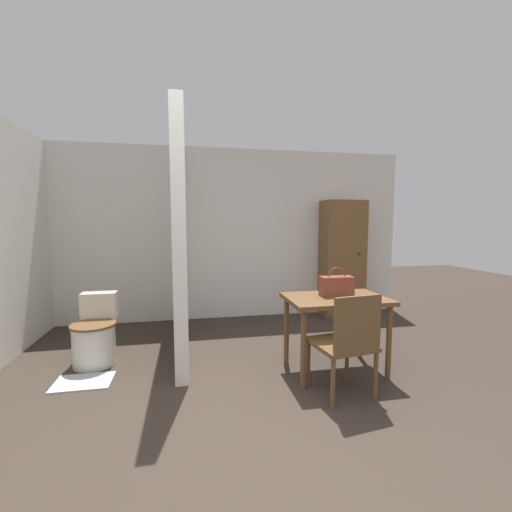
{
  "coord_description": "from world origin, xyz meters",
  "views": [
    {
      "loc": [
        -0.49,
        -1.82,
        1.44
      ],
      "look_at": [
        0.2,
        1.61,
        1.09
      ],
      "focal_mm": 24.0,
      "sensor_mm": 36.0,
      "label": 1
    }
  ],
  "objects_px": {
    "toilet": "(95,336)",
    "wooden_cabinet": "(342,259)",
    "dining_table": "(336,308)",
    "handbag": "(337,286)",
    "wooden_chair": "(347,341)"
  },
  "relations": [
    {
      "from": "toilet",
      "to": "wooden_cabinet",
      "type": "distance_m",
      "value": 3.52
    },
    {
      "from": "dining_table",
      "to": "handbag",
      "type": "height_order",
      "value": "handbag"
    },
    {
      "from": "wooden_chair",
      "to": "toilet",
      "type": "xyz_separation_m",
      "value": [
        -2.2,
        1.15,
        -0.19
      ]
    },
    {
      "from": "dining_table",
      "to": "wooden_chair",
      "type": "height_order",
      "value": "wooden_chair"
    },
    {
      "from": "dining_table",
      "to": "wooden_cabinet",
      "type": "relative_size",
      "value": 0.53
    },
    {
      "from": "dining_table",
      "to": "handbag",
      "type": "distance_m",
      "value": 0.21
    },
    {
      "from": "handbag",
      "to": "wooden_cabinet",
      "type": "relative_size",
      "value": 0.18
    },
    {
      "from": "toilet",
      "to": "wooden_cabinet",
      "type": "height_order",
      "value": "wooden_cabinet"
    },
    {
      "from": "wooden_chair",
      "to": "toilet",
      "type": "distance_m",
      "value": 2.49
    },
    {
      "from": "wooden_chair",
      "to": "toilet",
      "type": "bearing_deg",
      "value": 144.52
    },
    {
      "from": "dining_table",
      "to": "toilet",
      "type": "height_order",
      "value": "dining_table"
    },
    {
      "from": "handbag",
      "to": "toilet",
      "type": "bearing_deg",
      "value": 164.75
    },
    {
      "from": "toilet",
      "to": "handbag",
      "type": "bearing_deg",
      "value": -15.25
    },
    {
      "from": "dining_table",
      "to": "toilet",
      "type": "xyz_separation_m",
      "value": [
        -2.31,
        0.69,
        -0.35
      ]
    },
    {
      "from": "dining_table",
      "to": "wooden_cabinet",
      "type": "height_order",
      "value": "wooden_cabinet"
    }
  ]
}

